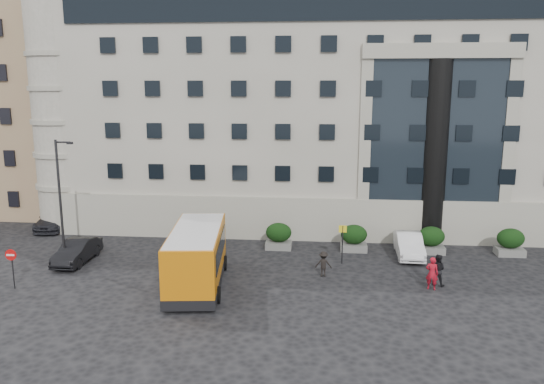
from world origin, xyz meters
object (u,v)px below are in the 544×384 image
at_px(red_truck, 131,196).
at_px(white_taxi, 409,245).
at_px(hedge_d, 431,240).
at_px(pedestrian_a, 432,273).
at_px(hedge_b, 279,236).
at_px(minibus, 197,255).
at_px(parked_car_d, 70,213).
at_px(pedestrian_b, 437,270).
at_px(hedge_e, 510,242).
at_px(no_entry_sign, 12,261).
at_px(street_lamp, 61,198).
at_px(parked_car_c, 56,219).
at_px(bus_stop_sign, 342,238).
at_px(hedge_c, 354,238).
at_px(parked_car_b, 77,251).
at_px(hedge_a, 205,234).
at_px(pedestrian_c, 323,264).

distance_m(red_truck, white_taxi, 25.32).
xyz_separation_m(hedge_d, pedestrian_a, (-1.27, -6.72, 0.01)).
relative_size(hedge_b, white_taxi, 0.39).
relative_size(minibus, parked_car_d, 1.72).
bearing_deg(minibus, pedestrian_b, -1.04).
height_order(hedge_e, no_entry_sign, no_entry_sign).
xyz_separation_m(street_lamp, pedestrian_b, (22.70, -1.29, -3.45)).
xyz_separation_m(hedge_d, hedge_e, (5.20, 0.00, 0.00)).
height_order(hedge_d, street_lamp, street_lamp).
xyz_separation_m(minibus, pedestrian_b, (13.61, 1.27, -0.90)).
height_order(street_lamp, pedestrian_a, street_lamp).
xyz_separation_m(parked_car_c, parked_car_d, (0.00, 2.50, -0.10)).
height_order(street_lamp, parked_car_c, street_lamp).
bearing_deg(hedge_b, hedge_d, 0.00).
bearing_deg(pedestrian_a, bus_stop_sign, -23.22).
relative_size(hedge_d, white_taxi, 0.39).
xyz_separation_m(bus_stop_sign, no_entry_sign, (-18.50, -6.04, -0.08)).
xyz_separation_m(red_truck, pedestrian_b, (23.72, -15.93, -0.47)).
bearing_deg(white_taxi, hedge_e, 8.11).
relative_size(hedge_e, no_entry_sign, 0.79).
height_order(hedge_b, hedge_e, same).
bearing_deg(pedestrian_a, hedge_c, -43.82).
xyz_separation_m(no_entry_sign, parked_car_b, (1.50, 4.72, -0.91)).
bearing_deg(pedestrian_a, hedge_a, -9.28).
bearing_deg(hedge_b, pedestrian_a, -36.36).
xyz_separation_m(parked_car_d, pedestrian_b, (27.76, -12.35, 0.26)).
xyz_separation_m(hedge_d, red_truck, (-24.57, 9.85, 0.46)).
xyz_separation_m(minibus, parked_car_d, (-14.15, 13.62, -1.16)).
relative_size(bus_stop_sign, pedestrian_c, 1.64).
distance_m(hedge_a, minibus, 7.50).
relative_size(hedge_e, parked_car_b, 0.41).
relative_size(red_truck, white_taxi, 1.14).
height_order(parked_car_b, pedestrian_b, pedestrian_b).
height_order(minibus, pedestrian_a, minibus).
distance_m(red_truck, pedestrian_c, 22.93).
bearing_deg(no_entry_sign, hedge_e, 16.52).
bearing_deg(no_entry_sign, red_truck, 89.90).
bearing_deg(hedge_a, red_truck, 132.32).
bearing_deg(street_lamp, parked_car_c, 120.57).
relative_size(bus_stop_sign, minibus, 0.31).
bearing_deg(red_truck, pedestrian_a, -24.71).
bearing_deg(parked_car_d, minibus, -53.21).
relative_size(minibus, pedestrian_b, 4.44).
relative_size(bus_stop_sign, no_entry_sign, 1.09).
bearing_deg(hedge_d, no_entry_sign, -160.24).
height_order(parked_car_c, pedestrian_b, pedestrian_b).
xyz_separation_m(hedge_a, pedestrian_b, (14.76, -6.09, -0.01)).
bearing_deg(pedestrian_b, hedge_a, -2.13).
xyz_separation_m(parked_car_d, pedestrian_a, (27.33, -12.99, 0.28)).
relative_size(parked_car_c, pedestrian_c, 3.39).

